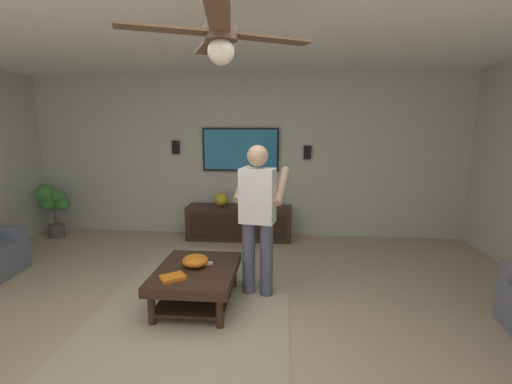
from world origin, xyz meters
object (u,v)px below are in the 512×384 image
Objects in this scene: coffee_table at (197,278)px; wall_speaker_left at (307,152)px; bowl at (195,261)px; potted_plant_tall at (51,203)px; wall_speaker_right at (176,147)px; person_standing at (258,212)px; book at (173,277)px; remote_white at (205,264)px; vase_round at (221,199)px; ceiling_fan at (219,39)px; tv at (241,150)px; media_console at (239,223)px.

wall_speaker_left reaches higher than coffee_table.
bowl is at bearing 152.32° from wall_speaker_left.
coffee_table is at bearing -124.18° from potted_plant_tall.
coffee_table is at bearing -158.75° from wall_speaker_right.
book is at bearing 138.23° from person_standing.
remote_white is 2.14m from vase_round.
potted_plant_tall is 2.82m from vase_round.
vase_round is 1.00× the size of wall_speaker_left.
vase_round is at bearing 3.57° from bowl.
person_standing is (0.30, -0.61, 0.64)m from coffee_table.
wall_speaker_left is 3.76m from ceiling_fan.
wall_speaker_right reaches higher than potted_plant_tall.
remote_white is 0.68× the size of wall_speaker_right.
wall_speaker_right is (0.43, -2.01, 0.91)m from potted_plant_tall.
book is 3.04m from wall_speaker_right.
remote_white is (0.05, -0.09, -0.05)m from bowl.
tv reaches higher than coffee_table.
vase_round is 1.17m from wall_speaker_right.
person_standing is 6.10× the size of bowl.
potted_plant_tall is 2.25m from wall_speaker_right.
bowl is 0.23× the size of ceiling_fan.
book is at bearing 151.66° from coffee_table.
wall_speaker_left is 1.00× the size of wall_speaker_right.
coffee_table is 2.24m from vase_round.
ceiling_fan is at bearing -157.95° from wall_speaker_right.
person_standing is (-1.89, -0.46, 0.66)m from media_console.
book is at bearing 152.91° from wall_speaker_left.
potted_plant_tall is 4.11× the size of wall_speaker_left.
tv is 5.73× the size of wall_speaker_right.
tv is 4.69× the size of bowl.
wall_speaker_right reaches higher than coffee_table.
remote_white is at bearing 153.55° from wall_speaker_left.
tv is at bearing -52.99° from vase_round.
person_standing is 1.81× the size of potted_plant_tall.
ceiling_fan reaches higher than media_console.
person_standing reaches higher than coffee_table.
remote_white is at bearing -38.28° from coffee_table.
remote_white is at bearing -156.51° from wall_speaker_right.
book is (-2.47, 0.30, 0.14)m from media_console.
media_console is 0.49m from vase_round.
wall_speaker_left is (2.40, -1.26, 0.96)m from bowl.
tv reaches higher than bowl.
potted_plant_tall reaches higher than media_console.
wall_speaker_left is at bearing 90.69° from tv.
coffee_table is 2.96m from wall_speaker_left.
media_console is 7.73× the size of wall_speaker_left.
vase_round is at bearing 99.72° from wall_speaker_left.
book is at bearing -129.24° from potted_plant_tall.
remote_white is at bearing 121.88° from person_standing.
potted_plant_tall is at bearing -76.38° from book.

